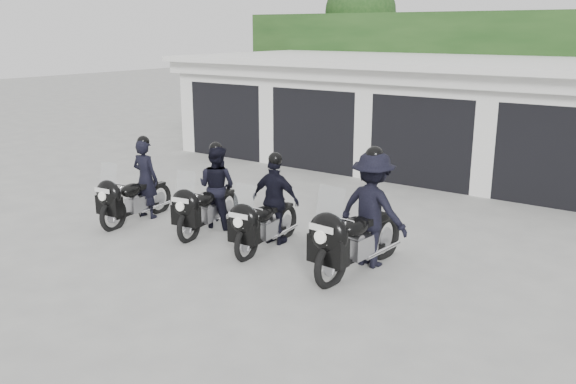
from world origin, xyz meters
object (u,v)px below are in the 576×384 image
Objects in this scene: police_bike_a at (136,187)px; police_bike_d at (366,217)px; police_bike_b at (212,193)px; police_bike_c at (271,206)px.

police_bike_a is 0.86× the size of police_bike_d.
police_bike_b is 1.00× the size of police_bike_c.
police_bike_a is at bearing -171.94° from police_bike_b.
police_bike_b is (1.61, 0.47, 0.04)m from police_bike_a.
police_bike_b is 3.34m from police_bike_d.
police_bike_d is at bearing -0.88° from police_bike_a.
police_bike_a is at bearing -178.34° from police_bike_c.
police_bike_b is 1.48m from police_bike_c.
police_bike_d reaches higher than police_bike_c.
police_bike_d is (3.34, -0.04, 0.14)m from police_bike_b.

